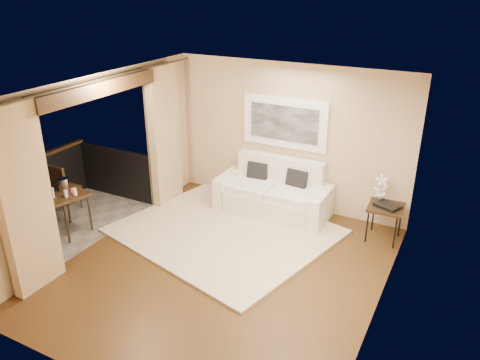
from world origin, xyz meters
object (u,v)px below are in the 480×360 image
Objects in this scene: sofa at (274,194)px; bistro_table at (65,198)px; ice_bucket at (63,184)px; orchid at (381,188)px; balcony_chair_far at (61,185)px; balcony_chair_near at (26,219)px; side_table at (386,209)px.

sofa is 2.67× the size of bistro_table.
ice_bucket is (-2.90, -2.26, 0.49)m from sofa.
balcony_chair_far is (-5.34, -1.91, -0.30)m from orchid.
balcony_chair_near is at bearing -108.44° from bistro_table.
orchid is 0.52× the size of balcony_chair_near.
side_table is 0.65× the size of balcony_chair_far.
bistro_table reaches higher than side_table.
orchid reaches higher than balcony_chair_far.
orchid is 0.60× the size of bistro_table.
orchid is 0.50× the size of balcony_chair_far.
bistro_table is (-4.80, -2.28, 0.11)m from side_table.
side_table is 3.05× the size of ice_bucket.
sofa is at bearing -154.23° from balcony_chair_far.
balcony_chair_far is (-0.68, 0.54, -0.12)m from bistro_table.
orchid is (1.89, 0.07, 0.49)m from sofa.
orchid is at bearing 15.33° from balcony_chair_near.
side_table is 5.39m from ice_bucket.
orchid is at bearing 129.50° from side_table.
side_table is at bearing 23.68° from ice_bucket.
ice_bucket is at bearing 140.72° from balcony_chair_far.
ice_bucket is (-0.13, 0.12, 0.18)m from bistro_table.
balcony_chair_near reaches higher than bistro_table.
side_table is 5.80m from balcony_chair_near.
sofa is 3.41× the size of side_table.
balcony_chair_near is (-2.99, -3.01, 0.16)m from sofa.
sofa is at bearing 28.22° from balcony_chair_near.
balcony_chair_far is 0.76m from ice_bucket.
side_table is at bearing -50.50° from orchid.
balcony_chair_near is (-4.87, -3.08, -0.33)m from orchid.
bistro_table is 3.88× the size of ice_bucket.
balcony_chair_near is at bearing -147.67° from orchid.
ice_bucket is (-4.79, -2.33, -0.00)m from orchid.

